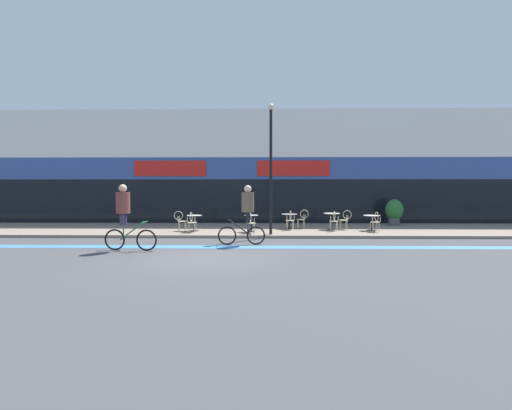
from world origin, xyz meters
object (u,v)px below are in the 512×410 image
(bistro_table_4, at_px, (372,220))
(planter_pot, at_px, (394,211))
(bistro_table_0, at_px, (194,220))
(cafe_chair_2_near, at_px, (290,219))
(cafe_chair_4_near, at_px, (376,220))
(cyclist_0, at_px, (246,210))
(bistro_table_2, at_px, (289,218))
(cafe_chair_2_side, at_px, (302,218))
(cafe_chair_0_side, at_px, (181,220))
(bistro_table_1, at_px, (251,220))
(cafe_chair_1_near, at_px, (251,221))
(cafe_chair_3_near, at_px, (334,220))
(bistro_table_3, at_px, (332,218))
(cyclist_1, at_px, (125,212))
(cafe_chair_3_side, at_px, (345,218))
(lamp_post, at_px, (271,160))
(cafe_chair_0_near, at_px, (192,221))

(bistro_table_4, bearing_deg, planter_pot, 53.28)
(bistro_table_0, xyz_separation_m, cafe_chair_2_near, (4.37, 0.54, 0.01))
(cafe_chair_4_near, relative_size, cyclist_0, 0.41)
(bistro_table_2, bearing_deg, cafe_chair_2_side, 0.37)
(cafe_chair_0_side, bearing_deg, bistro_table_1, -7.26)
(cafe_chair_1_near, xyz_separation_m, cafe_chair_2_near, (1.79, 1.41, 0.00))
(cafe_chair_1_near, height_order, cafe_chair_2_near, same)
(cafe_chair_1_near, distance_m, cafe_chair_4_near, 5.53)
(cafe_chair_3_near, bearing_deg, planter_pot, -52.03)
(bistro_table_3, bearing_deg, bistro_table_4, -13.59)
(bistro_table_1, xyz_separation_m, cyclist_1, (-4.08, -4.49, 0.64))
(cyclist_1, bearing_deg, cyclist_0, 24.64)
(bistro_table_3, relative_size, planter_pot, 0.57)
(cafe_chair_0_side, height_order, cafe_chair_3_near, same)
(bistro_table_4, xyz_separation_m, cyclist_1, (-9.56, -5.08, 0.66))
(bistro_table_3, height_order, cafe_chair_4_near, cafe_chair_4_near)
(bistro_table_3, distance_m, cafe_chair_3_side, 0.63)
(bistro_table_0, bearing_deg, lamp_post, -18.77)
(bistro_table_1, bearing_deg, cafe_chair_4_near, -0.34)
(cafe_chair_3_near, distance_m, cafe_chair_4_near, 1.81)
(cafe_chair_2_near, bearing_deg, cafe_chair_0_side, 91.48)
(bistro_table_2, xyz_separation_m, cyclist_0, (-1.85, -4.51, 0.67))
(cafe_chair_0_side, bearing_deg, cyclist_1, -103.37)
(lamp_post, height_order, cyclist_1, lamp_post)
(bistro_table_2, xyz_separation_m, cafe_chair_0_side, (-4.99, -1.17, 0.01))
(cafe_chair_0_near, relative_size, cafe_chair_2_near, 1.00)
(cyclist_1, bearing_deg, bistro_table_3, 40.69)
(cafe_chair_4_near, distance_m, lamp_post, 5.40)
(bistro_table_3, bearing_deg, bistro_table_2, 168.63)
(bistro_table_0, distance_m, cafe_chair_3_near, 6.33)
(lamp_post, bearing_deg, cafe_chair_2_side, 56.46)
(cafe_chair_0_near, bearing_deg, bistro_table_0, 3.35)
(bistro_table_4, height_order, cafe_chair_4_near, cafe_chair_4_near)
(cafe_chair_0_near, xyz_separation_m, cyclist_0, (2.52, -2.72, 0.66))
(cafe_chair_1_near, bearing_deg, bistro_table_2, -34.82)
(bistro_table_2, xyz_separation_m, cafe_chair_0_near, (-4.37, -1.79, 0.01))
(bistro_table_3, distance_m, cafe_chair_1_near, 4.09)
(cafe_chair_0_side, distance_m, lamp_post, 4.97)
(bistro_table_3, relative_size, cafe_chair_2_side, 0.85)
(cafe_chair_0_side, relative_size, cafe_chair_4_near, 1.00)
(bistro_table_0, height_order, cafe_chair_2_side, cafe_chair_2_side)
(bistro_table_1, bearing_deg, cafe_chair_0_near, -171.60)
(cafe_chair_0_near, xyz_separation_m, cafe_chair_1_near, (2.59, -0.24, 0.00))
(bistro_table_2, xyz_separation_m, lamp_post, (-0.93, -2.34, 2.63))
(cyclist_0, bearing_deg, cafe_chair_0_near, -52.05)
(bistro_table_0, distance_m, cyclist_0, 4.24)
(cyclist_1, bearing_deg, cafe_chair_3_near, 37.52)
(cafe_chair_1_near, height_order, cafe_chair_3_side, same)
(planter_pot, bearing_deg, bistro_table_1, -157.53)
(bistro_table_3, xyz_separation_m, cafe_chair_3_side, (0.63, -0.00, -0.03))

